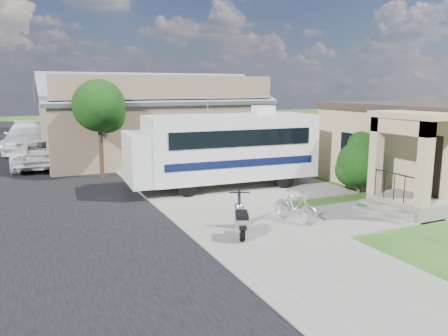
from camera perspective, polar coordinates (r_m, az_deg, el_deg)
name	(u,v)px	position (r m, az deg, el deg)	size (l,w,h in m)	color
ground	(271,219)	(14.30, 6.10, -6.63)	(120.00, 120.00, 0.00)	#183F11
street_slab	(16,180)	(22.08, -25.52, -1.48)	(9.00, 80.00, 0.02)	black
sidewalk_slab	(154,169)	(22.91, -9.10, -0.13)	(4.00, 80.00, 0.06)	slate
driveway_slab	(246,186)	(18.80, 2.95, -2.35)	(7.00, 6.00, 0.05)	slate
walk_slab	(364,215)	(15.28, 17.81, -5.86)	(4.00, 3.00, 0.05)	slate
house	(432,145)	(20.82, 25.52, 2.79)	(9.47, 7.80, 3.54)	#9D8263
warehouse	(151,125)	(26.71, -9.51, 5.59)	(12.50, 8.40, 5.04)	#78644B
street_tree_a	(101,108)	(21.03, -15.77, 7.51)	(2.44, 2.40, 4.58)	black
street_tree_b	(75,100)	(30.93, -18.86, 8.43)	(2.44, 2.40, 4.73)	black
street_tree_c	(63,101)	(39.89, -20.29, 8.26)	(2.44, 2.40, 4.42)	black
motorhome	(224,147)	(18.25, -0.01, 2.72)	(7.99, 2.93, 4.03)	silver
shrub	(360,161)	(18.35, 17.36, 0.83)	(2.03, 1.93, 2.49)	black
scooter	(241,220)	(12.42, 2.22, -6.78)	(0.95, 1.67, 1.15)	black
bicycle	(295,208)	(13.84, 9.30, -5.19)	(0.46, 1.63, 0.98)	#A5A6AD
pickup_truck	(43,152)	(25.26, -22.57, 1.92)	(2.63, 5.69, 1.58)	white
van	(28,137)	(31.70, -24.21, 3.72)	(2.72, 6.70, 1.94)	white
garden_hose	(362,208)	(15.95, 17.63, -4.96)	(0.38, 0.38, 0.17)	#156C1C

